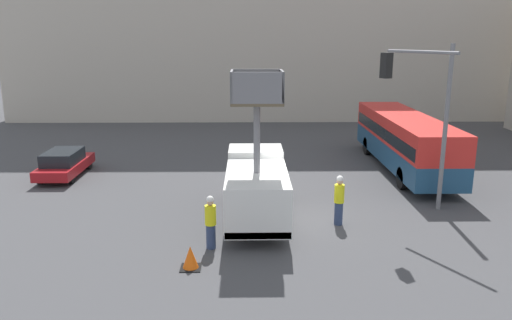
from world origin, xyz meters
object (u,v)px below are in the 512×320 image
city_bus (404,138)px  parked_car_curbside (64,163)px  traffic_light_pole (427,102)px  traffic_cone_near_truck (190,258)px  road_worker_directing (339,200)px  utility_truck (256,184)px  road_worker_near_truck (211,222)px

city_bus → parked_car_curbside: size_ratio=2.64×
traffic_light_pole → traffic_cone_near_truck: (-8.70, -4.80, -4.18)m
traffic_light_pole → road_worker_directing: size_ratio=3.47×
traffic_light_pole → parked_car_curbside: 17.68m
parked_car_curbside → city_bus: bearing=3.8°
traffic_light_pole → parked_car_curbside: traffic_light_pole is taller
road_worker_directing → traffic_cone_near_truck: (-5.23, -3.63, -0.64)m
parked_car_curbside → utility_truck: bearing=-33.0°
city_bus → parked_car_curbside: 17.79m
traffic_light_pole → parked_car_curbside: size_ratio=1.55×
road_worker_near_truck → traffic_cone_near_truck: 1.70m
road_worker_near_truck → road_worker_directing: bearing=99.5°
traffic_light_pole → parked_car_curbside: (-16.29, 5.72, -3.81)m
city_bus → road_worker_directing: 9.47m
traffic_light_pole → road_worker_directing: 5.09m
road_worker_near_truck → road_worker_directing: size_ratio=0.96×
road_worker_directing → traffic_cone_near_truck: bearing=55.1°
road_worker_near_truck → road_worker_directing: 5.16m
traffic_cone_near_truck → road_worker_near_truck: bearing=70.8°
utility_truck → road_worker_near_truck: bearing=-120.2°
utility_truck → city_bus: size_ratio=0.53×
utility_truck → road_worker_directing: utility_truck is taller
utility_truck → parked_car_curbside: utility_truck is taller
utility_truck → parked_car_curbside: (-9.69, 6.30, -0.74)m
road_worker_near_truck → traffic_cone_near_truck: size_ratio=2.55×
traffic_light_pole → traffic_cone_near_truck: size_ratio=9.22×
utility_truck → traffic_light_pole: size_ratio=0.91×
road_worker_near_truck → road_worker_directing: road_worker_directing is taller
utility_truck → city_bus: bearing=43.0°
parked_car_curbside → road_worker_directing: bearing=-28.3°
city_bus → traffic_light_pole: bearing=158.6°
city_bus → parked_car_curbside: (-17.72, -1.18, -1.03)m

